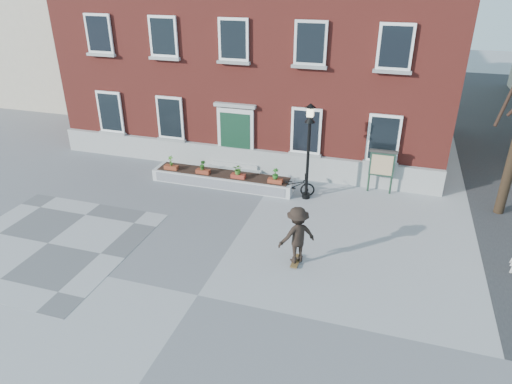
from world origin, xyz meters
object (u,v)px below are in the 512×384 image
(skateboarder, at_px, (297,235))
(bicycle, at_px, (293,186))
(notice_board, at_px, (382,164))
(lamp_post, at_px, (309,139))

(skateboarder, bearing_deg, bicycle, 104.27)
(bicycle, xyz_separation_m, notice_board, (3.33, 1.39, 0.81))
(notice_board, bearing_deg, lamp_post, -152.89)
(lamp_post, distance_m, notice_board, 3.39)
(lamp_post, xyz_separation_m, skateboarder, (0.63, -4.57, -1.52))
(bicycle, height_order, lamp_post, lamp_post)
(lamp_post, height_order, notice_board, lamp_post)
(bicycle, xyz_separation_m, skateboarder, (1.17, -4.61, 0.56))
(lamp_post, height_order, skateboarder, lamp_post)
(lamp_post, distance_m, skateboarder, 4.86)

